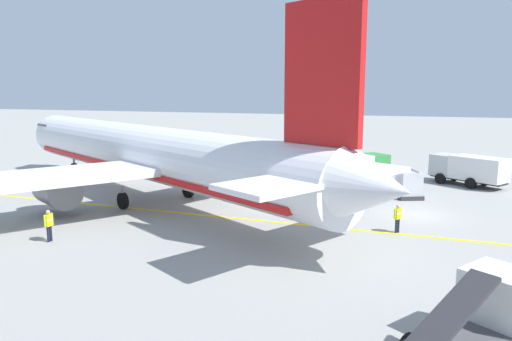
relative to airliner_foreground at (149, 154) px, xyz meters
name	(u,v)px	position (x,y,z in m)	size (l,w,h in m)	color
airliner_foreground	(149,154)	(0.00, 0.00, 0.00)	(32.31, 38.17, 11.90)	white
service_truck_fuel	(468,168)	(13.83, -21.89, -1.95)	(5.12, 6.25, 2.49)	silver
service_truck_baggage	(357,167)	(11.64, -13.06, -1.97)	(5.59, 5.35, 2.43)	#338C3F
service_truck_catering	(484,320)	(-14.47, -20.50, -2.22)	(6.54, 5.28, 2.69)	white
cargo_container_near	(409,185)	(7.09, -17.51, -2.39)	(2.28, 2.28, 2.12)	#333338
crew_marshaller	(398,216)	(-2.15, -17.27, -2.44)	(0.54, 0.44, 1.61)	#191E33
crew_loader_left	(49,223)	(-10.02, -0.14, -2.38)	(0.63, 0.23, 1.70)	#191E33
crew_loader_right	(296,173)	(9.26, -8.36, -2.40)	(0.26, 0.63, 1.69)	#191E33
apron_guide_line	(191,214)	(-2.44, -4.50, -3.39)	(0.30, 60.00, 0.01)	yellow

